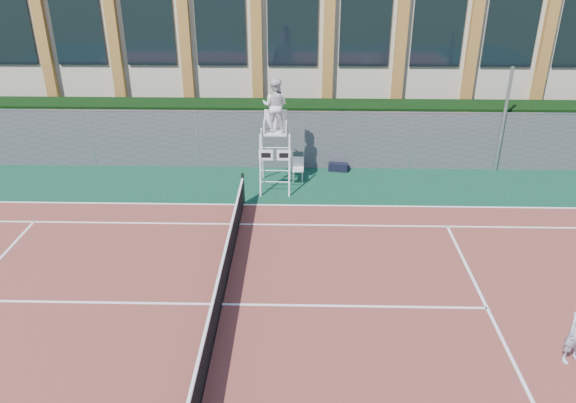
{
  "coord_description": "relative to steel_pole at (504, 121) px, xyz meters",
  "views": [
    {
      "loc": [
        1.88,
        -11.1,
        8.21
      ],
      "look_at": [
        1.54,
        3.0,
        1.37
      ],
      "focal_mm": 35.0,
      "sensor_mm": 36.0,
      "label": 1
    }
  ],
  "objects": [
    {
      "name": "tennis_net",
      "position": [
        -9.25,
        -8.7,
        -1.43
      ],
      "size": [
        0.1,
        11.3,
        1.1
      ],
      "color": "black",
      "rests_on": "ground"
    },
    {
      "name": "sports_bag_near",
      "position": [
        -5.95,
        -0.2,
        -1.8
      ],
      "size": [
        0.75,
        0.39,
        0.31
      ],
      "primitive_type": "cube",
      "rotation": [
        0.0,
        0.0,
        -0.16
      ],
      "color": "black",
      "rests_on": "apron"
    },
    {
      "name": "ground",
      "position": [
        -9.25,
        -8.7,
        -1.96
      ],
      "size": [
        120.0,
        120.0,
        0.0
      ],
      "primitive_type": "plane",
      "color": "#233814"
    },
    {
      "name": "plastic_chair",
      "position": [
        -7.46,
        -1.04,
        -1.46
      ],
      "size": [
        0.4,
        0.41,
        0.85
      ],
      "color": "silver",
      "rests_on": "apron"
    },
    {
      "name": "steel_pole",
      "position": [
        0.0,
        0.0,
        0.0
      ],
      "size": [
        0.12,
        0.12,
        3.92
      ],
      "primitive_type": "cylinder",
      "color": "#9EA0A5",
      "rests_on": "ground"
    },
    {
      "name": "tennis_court",
      "position": [
        -9.25,
        -8.7,
        -1.94
      ],
      "size": [
        23.77,
        10.97,
        0.02
      ],
      "primitive_type": "cube",
      "color": "brown",
      "rests_on": "apron"
    },
    {
      "name": "umpire_chair",
      "position": [
        -8.24,
        -1.65,
        0.89
      ],
      "size": [
        1.09,
        1.68,
        3.9
      ],
      "color": "white",
      "rests_on": "ground"
    },
    {
      "name": "fence",
      "position": [
        -9.25,
        0.1,
        -0.86
      ],
      "size": [
        40.0,
        0.06,
        2.2
      ],
      "primitive_type": null,
      "color": "#595E60",
      "rests_on": "ground"
    },
    {
      "name": "hedge",
      "position": [
        -9.25,
        1.3,
        -0.86
      ],
      "size": [
        40.0,
        1.4,
        2.2
      ],
      "primitive_type": "cube",
      "color": "black",
      "rests_on": "ground"
    },
    {
      "name": "apron",
      "position": [
        -9.25,
        -7.7,
        -1.96
      ],
      "size": [
        36.0,
        20.0,
        0.01
      ],
      "primitive_type": "cube",
      "color": "#0B341A",
      "rests_on": "ground"
    },
    {
      "name": "sports_bag_far",
      "position": [
        -5.79,
        -0.12,
        -1.85
      ],
      "size": [
        0.57,
        0.41,
        0.21
      ],
      "primitive_type": "cube",
      "rotation": [
        0.0,
        0.0,
        -0.38
      ],
      "color": "black",
      "rests_on": "apron"
    },
    {
      "name": "building",
      "position": [
        -9.25,
        9.25,
        2.18
      ],
      "size": [
        45.0,
        10.6,
        8.22
      ],
      "color": "beige",
      "rests_on": "ground"
    }
  ]
}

